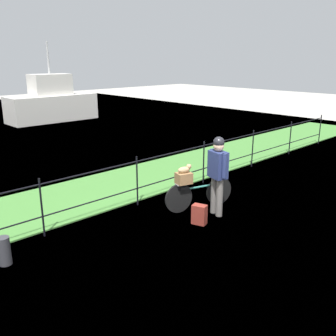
{
  "coord_description": "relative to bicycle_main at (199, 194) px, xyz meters",
  "views": [
    {
      "loc": [
        -5.01,
        -4.2,
        3.21
      ],
      "look_at": [
        0.43,
        1.47,
        0.9
      ],
      "focal_mm": 40.23,
      "sensor_mm": 36.0,
      "label": 1
    }
  ],
  "objects": [
    {
      "name": "bicycle_main",
      "position": [
        0.0,
        0.0,
        0.0
      ],
      "size": [
        1.62,
        0.52,
        0.64
      ],
      "color": "black",
      "rests_on": "ground"
    },
    {
      "name": "backpack_on_paving",
      "position": [
        -0.59,
        -0.55,
        -0.14
      ],
      "size": [
        0.26,
        0.32,
        0.4
      ],
      "primitive_type": "cube",
      "rotation": [
        0.0,
        0.0,
        5.04
      ],
      "color": "maroon",
      "rests_on": "ground"
    },
    {
      "name": "grass_strip",
      "position": [
        -0.84,
        2.45,
        -0.32
      ],
      "size": [
        27.0,
        2.4,
        0.03
      ],
      "primitive_type": "cube",
      "color": "#478438",
      "rests_on": "ground"
    },
    {
      "name": "iron_fence",
      "position": [
        -0.84,
        1.09,
        0.32
      ],
      "size": [
        18.04,
        0.04,
        1.13
      ],
      "color": "black",
      "rests_on": "ground"
    },
    {
      "name": "wooden_crate",
      "position": [
        -0.36,
        0.11,
        0.42
      ],
      "size": [
        0.38,
        0.33,
        0.24
      ],
      "primitive_type": "cube",
      "rotation": [
        0.0,
        0.0,
        -0.29
      ],
      "color": "olive",
      "rests_on": "bicycle_main"
    },
    {
      "name": "moored_boat_near",
      "position": [
        3.48,
        13.39,
        0.57
      ],
      "size": [
        4.54,
        1.67,
        4.0
      ],
      "color": "silver",
      "rests_on": "ground"
    },
    {
      "name": "ground_plane",
      "position": [
        -0.84,
        -0.93,
        -0.34
      ],
      "size": [
        60.0,
        60.0,
        0.0
      ],
      "primitive_type": "plane",
      "color": "#B2ADA3"
    },
    {
      "name": "terrier_dog",
      "position": [
        -0.34,
        0.1,
        0.61
      ],
      "size": [
        0.32,
        0.21,
        0.18
      ],
      "color": "tan",
      "rests_on": "wooden_crate"
    },
    {
      "name": "mooring_bollard",
      "position": [
        -4.01,
        0.59,
        -0.1
      ],
      "size": [
        0.2,
        0.2,
        0.47
      ],
      "primitive_type": "cylinder",
      "color": "#38383D",
      "rests_on": "ground"
    },
    {
      "name": "cyclist_person",
      "position": [
        0.03,
        -0.48,
        0.66
      ],
      "size": [
        0.36,
        0.52,
        1.68
      ],
      "color": "slate",
      "rests_on": "ground"
    }
  ]
}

